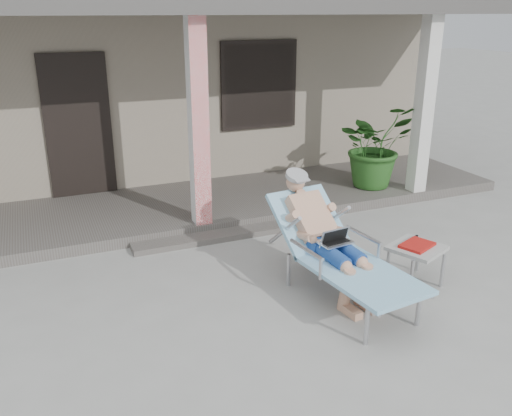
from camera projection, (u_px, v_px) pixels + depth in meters
name	position (u px, v px, depth m)	size (l,w,h in m)	color
ground	(267.00, 308.00, 5.43)	(60.00, 60.00, 0.00)	#9E9E99
house	(132.00, 73.00, 10.48)	(10.40, 5.40, 3.30)	gray
porch_deck	(185.00, 207.00, 8.00)	(10.00, 2.00, 0.15)	#605B56
porch_overhang	(177.00, 12.00, 7.02)	(10.00, 2.30, 2.85)	silver
porch_step	(209.00, 238.00, 7.02)	(2.00, 0.30, 0.07)	#605B56
lounger	(333.00, 223.00, 5.50)	(0.95, 1.99, 1.26)	#B7B7BC
side_table	(416.00, 250.00, 5.83)	(0.67, 0.67, 0.46)	#A3A39E
potted_palm	(375.00, 145.00, 8.52)	(1.19, 1.03, 1.32)	#26591E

